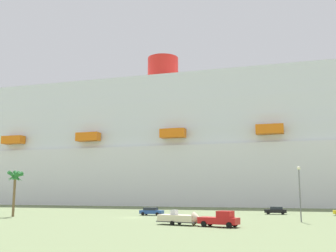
% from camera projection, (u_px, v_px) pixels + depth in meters
% --- Properties ---
extents(ground_plane, '(600.00, 600.00, 0.00)m').
position_uv_depth(ground_plane, '(175.00, 210.00, 104.40)').
color(ground_plane, '#66754C').
extents(cruise_ship, '(299.09, 35.28, 59.23)m').
position_uv_depth(cruise_ship, '(270.00, 150.00, 135.46)').
color(cruise_ship, white).
rests_on(cruise_ship, ground_plane).
extents(pickup_truck, '(5.92, 3.34, 2.20)m').
position_uv_depth(pickup_truck, '(220.00, 219.00, 56.46)').
color(pickup_truck, red).
rests_on(pickup_truck, ground_plane).
extents(small_boat_on_trailer, '(7.96, 3.65, 2.15)m').
position_uv_depth(small_boat_on_trailer, '(182.00, 218.00, 59.51)').
color(small_boat_on_trailer, '#595960').
rests_on(small_boat_on_trailer, ground_plane).
extents(palm_tree, '(3.34, 3.36, 8.91)m').
position_uv_depth(palm_tree, '(15.00, 179.00, 79.81)').
color(palm_tree, brown).
rests_on(palm_tree, ground_plane).
extents(street_lamp, '(0.56, 0.56, 8.85)m').
position_uv_depth(street_lamp, '(300.00, 186.00, 65.75)').
color(street_lamp, slate).
rests_on(street_lamp, ground_plane).
extents(parked_car_black_coupe, '(4.52, 2.01, 1.58)m').
position_uv_depth(parked_car_black_coupe, '(276.00, 210.00, 86.38)').
color(parked_car_black_coupe, black).
rests_on(parked_car_black_coupe, ground_plane).
extents(parked_car_blue_suv, '(4.75, 2.27, 1.58)m').
position_uv_depth(parked_car_blue_suv, '(151.00, 211.00, 82.81)').
color(parked_car_blue_suv, '#264C99').
rests_on(parked_car_blue_suv, ground_plane).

